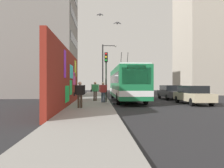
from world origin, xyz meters
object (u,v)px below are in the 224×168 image
at_px(pedestrian_midblock, 95,90).
at_px(pedestrian_at_curb, 103,90).
at_px(city_bus, 126,83).
at_px(street_lamp, 104,66).
at_px(parked_car_dark_gray, 170,92).
at_px(traffic_light, 106,69).
at_px(parked_car_champagne, 193,94).
at_px(pedestrian_near_wall, 80,92).

bearing_deg(pedestrian_midblock, pedestrian_at_curb, -158.93).
height_order(city_bus, pedestrian_midblock, city_bus).
relative_size(pedestrian_midblock, pedestrian_at_curb, 1.03).
xyz_separation_m(city_bus, street_lamp, (7.27, 2.04, 2.22)).
bearing_deg(pedestrian_at_curb, street_lamp, -2.03).
relative_size(city_bus, parked_car_dark_gray, 2.75).
distance_m(pedestrian_midblock, traffic_light, 2.65).
distance_m(parked_car_champagne, pedestrian_at_curb, 7.65).
xyz_separation_m(parked_car_champagne, traffic_light, (0.93, 7.35, 2.23)).
height_order(pedestrian_midblock, traffic_light, traffic_light).
bearing_deg(pedestrian_at_curb, traffic_light, -43.21).
bearing_deg(pedestrian_at_curb, parked_car_dark_gray, -54.56).
bearing_deg(traffic_light, parked_car_dark_gray, -55.05).
bearing_deg(pedestrian_at_curb, pedestrian_midblock, 21.07).
bearing_deg(traffic_light, pedestrian_midblock, 31.72).
bearing_deg(city_bus, pedestrian_at_curb, 144.70).
xyz_separation_m(parked_car_dark_gray, pedestrian_midblock, (-3.54, 8.34, 0.37)).
bearing_deg(pedestrian_midblock, parked_car_champagne, -106.90).
distance_m(pedestrian_midblock, pedestrian_near_wall, 6.31).
relative_size(city_bus, pedestrian_midblock, 7.11).
xyz_separation_m(parked_car_champagne, pedestrian_at_curb, (0.65, 7.61, 0.34)).
distance_m(parked_car_champagne, pedestrian_midblock, 8.72).
bearing_deg(parked_car_champagne, pedestrian_near_wall, 111.85).
relative_size(parked_car_champagne, pedestrian_midblock, 2.79).
bearing_deg(pedestrian_near_wall, parked_car_dark_gray, -43.40).
distance_m(parked_car_dark_gray, pedestrian_midblock, 9.07).
height_order(parked_car_champagne, pedestrian_near_wall, pedestrian_near_wall).
bearing_deg(traffic_light, pedestrian_near_wall, 157.76).
xyz_separation_m(parked_car_dark_gray, pedestrian_at_curb, (-5.42, 7.61, 0.34)).
relative_size(parked_car_dark_gray, street_lamp, 0.67).
distance_m(parked_car_champagne, pedestrian_near_wall, 9.97).
height_order(pedestrian_at_curb, street_lamp, street_lamp).
bearing_deg(pedestrian_at_curb, city_bus, -35.30).
relative_size(pedestrian_at_curb, street_lamp, 0.25).
xyz_separation_m(pedestrian_midblock, street_lamp, (8.80, -1.10, 2.88)).
bearing_deg(parked_car_champagne, street_lamp, 32.55).
bearing_deg(street_lamp, pedestrian_midblock, 172.85).
bearing_deg(city_bus, pedestrian_midblock, 115.97).
height_order(pedestrian_midblock, pedestrian_near_wall, pedestrian_midblock).
bearing_deg(street_lamp, city_bus, -164.36).
relative_size(city_bus, pedestrian_near_wall, 7.29).
relative_size(city_bus, street_lamp, 1.85).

